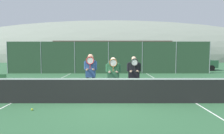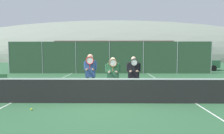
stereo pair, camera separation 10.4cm
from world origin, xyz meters
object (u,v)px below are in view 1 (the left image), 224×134
Objects in this scene: tennis_ball_on_court at (32,109)px; car_left_of_center at (107,61)px; car_far_left at (61,62)px; car_right_of_center at (195,62)px; player_center_right at (134,74)px; player_center_left at (113,74)px; car_center at (152,62)px; player_leftmost at (90,72)px.

car_left_of_center is at bearing 82.04° from tennis_ball_on_court.
car_right_of_center is at bearing -0.83° from car_far_left.
player_center_right reaches higher than tennis_ball_on_court.
player_center_right is (0.85, 0.01, -0.01)m from player_center_left.
tennis_ball_on_court is at bearing -127.77° from car_right_of_center.
car_center reaches higher than car_right_of_center.
tennis_ball_on_court is at bearing -79.18° from car_far_left.
car_right_of_center reaches higher than car_far_left.
car_center is at bearing -1.60° from car_far_left.
car_center reaches higher than tennis_ball_on_court.
player_leftmost is at bearing 173.59° from player_center_left.
player_center_left is (0.94, -0.11, -0.07)m from player_leftmost.
car_left_of_center reaches higher than player_center_left.
car_left_of_center is (-1.45, 13.34, -0.07)m from player_center_right.
player_leftmost is at bearing -126.76° from car_right_of_center.
car_far_left is 9.92m from car_center.
player_leftmost reaches higher than car_right_of_center.
car_left_of_center reaches higher than car_center.
player_leftmost is at bearing -111.42° from car_center.
car_far_left is at bearing 109.05° from player_leftmost.
player_leftmost reaches higher than car_center.
player_center_right is 15.78m from car_right_of_center.
car_left_of_center reaches higher than player_leftmost.
car_center is at bearing 72.31° from player_center_left.
player_leftmost is 14.39m from car_far_left.
car_center is 16.66m from tennis_ball_on_court.
player_leftmost is 1.80m from player_center_right.
player_leftmost is 16.71m from car_right_of_center.
car_left_of_center is 15.20m from tennis_ball_on_court.
car_right_of_center reaches higher than player_center_left.
player_leftmost is at bearing 176.84° from player_center_right.
car_far_left is 5.05m from car_left_of_center.
car_center is at bearing -179.23° from car_right_of_center.
player_center_left is 0.39× the size of car_far_left.
player_center_right is 0.42× the size of car_center.
player_center_right is at bearing 0.46° from player_center_left.
car_right_of_center is 19.21m from tennis_ball_on_court.
car_center is (9.92, -0.28, 0.02)m from car_far_left.
player_center_left is at bearing -123.88° from car_right_of_center.
player_leftmost is 0.42× the size of car_far_left.
car_right_of_center is at bearing 56.12° from player_center_left.
player_leftmost is at bearing -70.95° from car_far_left.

